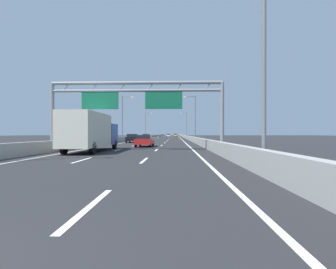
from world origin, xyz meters
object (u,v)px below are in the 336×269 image
object	(u,v)px
sign_gantry	(135,98)
box_truck	(91,131)
streetlamp_right_far	(186,123)
yellow_car	(175,135)
black_car	(133,138)
red_car	(145,141)
streetlamp_left_mid	(123,115)
streetlamp_right_near	(259,51)
white_car	(168,135)
green_car	(146,137)
streetlamp_right_mid	(194,115)
streetlamp_left_far	(146,123)

from	to	relation	value
sign_gantry	box_truck	world-z (taller)	sign_gantry
streetlamp_right_far	yellow_car	xyz separation A→B (m)	(-4.02, 43.69, -4.66)
black_car	red_car	distance (m)	13.85
streetlamp_left_mid	red_car	world-z (taller)	streetlamp_left_mid
streetlamp_right_near	red_car	world-z (taller)	streetlamp_right_near
white_car	red_car	distance (m)	86.56
streetlamp_right_far	black_car	distance (m)	51.38
sign_gantry	green_car	size ratio (longest dim) A/B	3.43
streetlamp_right_mid	white_car	xyz separation A→B (m)	(-7.25, 63.67, -4.68)
streetlamp_left_far	black_car	distance (m)	50.26
streetlamp_left_mid	streetlamp_right_mid	xyz separation A→B (m)	(14.93, 0.00, 0.00)
streetlamp_right_far	yellow_car	bearing A→B (deg)	95.25
streetlamp_right_far	green_car	distance (m)	34.31
white_car	red_car	bearing A→B (deg)	-90.17
black_car	box_truck	world-z (taller)	box_truck
streetlamp_right_near	box_truck	world-z (taller)	streetlamp_right_near
streetlamp_left_far	yellow_car	world-z (taller)	streetlamp_left_far
streetlamp_right_mid	black_car	distance (m)	15.48
white_car	black_car	world-z (taller)	black_car
sign_gantry	black_car	world-z (taller)	sign_gantry
streetlamp_right_far	white_car	distance (m)	24.85
sign_gantry	streetlamp_right_far	world-z (taller)	streetlamp_right_far
streetlamp_left_mid	streetlamp_right_mid	bearing A→B (deg)	0.00
sign_gantry	streetlamp_right_far	size ratio (longest dim) A/B	1.68
streetlamp_right_far	yellow_car	size ratio (longest dim) A/B	2.29
black_car	red_car	world-z (taller)	black_car
black_car	sign_gantry	bearing A→B (deg)	-79.43
sign_gantry	black_car	xyz separation A→B (m)	(-3.70, 19.83, -4.04)
streetlamp_right_near	black_car	bearing A→B (deg)	110.08
streetlamp_right_far	green_car	world-z (taller)	streetlamp_right_far
white_car	yellow_car	world-z (taller)	yellow_car
streetlamp_left_mid	black_car	xyz separation A→B (m)	(3.67, -9.55, -4.64)
streetlamp_left_mid	white_car	xyz separation A→B (m)	(7.69, 63.67, -4.68)
black_car	box_truck	distance (m)	21.46
streetlamp_left_far	black_car	bearing A→B (deg)	-85.80
streetlamp_right_near	streetlamp_right_far	size ratio (longest dim) A/B	1.00
red_car	box_truck	size ratio (longest dim) A/B	0.52
streetlamp_left_far	yellow_car	bearing A→B (deg)	75.97
streetlamp_left_far	streetlamp_right_far	bearing A→B (deg)	0.00
streetlamp_right_mid	black_car	xyz separation A→B (m)	(-11.26, -9.55, -4.64)
red_car	streetlamp_left_mid	bearing A→B (deg)	107.97
streetlamp_left_far	yellow_car	xyz separation A→B (m)	(10.91, 43.69, -4.66)
sign_gantry	red_car	bearing A→B (deg)	89.52
streetlamp_right_near	streetlamp_right_mid	bearing A→B (deg)	90.00
streetlamp_right_near	black_car	distance (m)	33.13
red_car	yellow_car	bearing A→B (deg)	88.13
streetlamp_right_near	streetlamp_left_mid	xyz separation A→B (m)	(-14.93, 40.36, 0.00)
green_car	streetlamp_right_far	bearing A→B (deg)	71.07
sign_gantry	yellow_car	distance (m)	113.56
yellow_car	white_car	bearing A→B (deg)	-99.00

